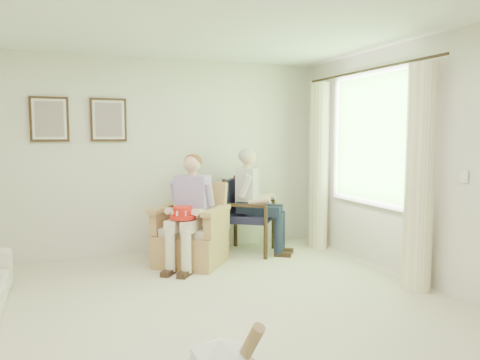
{
  "coord_description": "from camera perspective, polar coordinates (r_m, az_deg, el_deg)",
  "views": [
    {
      "loc": [
        -1.09,
        -3.5,
        1.59
      ],
      "look_at": [
        0.95,
        1.69,
        1.05
      ],
      "focal_mm": 35.0,
      "sensor_mm": 36.0,
      "label": 1
    }
  ],
  "objects": [
    {
      "name": "back_wall",
      "position": [
        6.35,
        -11.61,
        2.8
      ],
      "size": [
        5.0,
        0.04,
        2.6
      ],
      "primitive_type": "cube",
      "color": "silver",
      "rests_on": "ground"
    },
    {
      "name": "framed_print_right",
      "position": [
        6.24,
        -15.74,
        7.07
      ],
      "size": [
        0.45,
        0.05,
        0.55
      ],
      "color": "#382114",
      "rests_on": "back_wall"
    },
    {
      "name": "red_hat",
      "position": [
        5.46,
        -6.99,
        -4.09
      ],
      "size": [
        0.3,
        0.3,
        0.14
      ],
      "color": "red",
      "rests_on": "person_wicker"
    },
    {
      "name": "wood_armchair",
      "position": [
        6.39,
        0.89,
        -3.89
      ],
      "size": [
        0.64,
        0.6,
        0.99
      ],
      "rotation": [
        0.0,
        0.0,
        0.95
      ],
      "color": "black",
      "rests_on": "ground"
    },
    {
      "name": "floor",
      "position": [
        3.99,
        -4.07,
        -17.96
      ],
      "size": [
        5.5,
        5.5,
        0.0
      ],
      "primitive_type": "plane",
      "color": "beige",
      "rests_on": "ground"
    },
    {
      "name": "person_wicker",
      "position": [
        5.63,
        -5.78,
        -2.84
      ],
      "size": [
        0.4,
        0.62,
        1.33
      ],
      "rotation": [
        0.0,
        0.0,
        -0.67
      ],
      "color": "beige",
      "rests_on": "ground"
    },
    {
      "name": "wicker_armchair",
      "position": [
        5.84,
        -6.09,
        -7.09
      ],
      "size": [
        0.78,
        0.77,
        1.0
      ],
      "rotation": [
        0.0,
        0.0,
        -0.67
      ],
      "color": "tan",
      "rests_on": "ground"
    },
    {
      "name": "curtain_right",
      "position": [
        6.64,
        9.55,
        1.65
      ],
      "size": [
        0.34,
        0.34,
        2.3
      ],
      "primitive_type": "cylinder",
      "color": "#F8F2C2",
      "rests_on": "ground"
    },
    {
      "name": "person_dark",
      "position": [
        6.21,
        1.47,
        -1.68
      ],
      "size": [
        0.4,
        0.63,
        1.38
      ],
      "rotation": [
        0.0,
        0.0,
        0.95
      ],
      "color": "#181F34",
      "rests_on": "ground"
    },
    {
      "name": "ceiling",
      "position": [
        3.8,
        -4.35,
        20.95
      ],
      "size": [
        5.0,
        5.5,
        0.02
      ],
      "primitive_type": "cube",
      "color": "white",
      "rests_on": "back_wall"
    },
    {
      "name": "framed_print_left",
      "position": [
        6.21,
        -22.22,
        6.88
      ],
      "size": [
        0.45,
        0.05,
        0.55
      ],
      "color": "#382114",
      "rests_on": "back_wall"
    },
    {
      "name": "window",
      "position": [
        5.89,
        15.69,
        5.28
      ],
      "size": [
        0.13,
        2.5,
        1.63
      ],
      "color": "#2D6B23",
      "rests_on": "right_wall"
    },
    {
      "name": "right_wall",
      "position": [
        5.02,
        24.23,
        1.73
      ],
      "size": [
        0.04,
        5.5,
        2.6
      ],
      "primitive_type": "cube",
      "color": "silver",
      "rests_on": "ground"
    },
    {
      "name": "curtain_left",
      "position": [
        5.07,
        21.04,
        0.18
      ],
      "size": [
        0.34,
        0.34,
        2.3
      ],
      "primitive_type": "cylinder",
      "color": "#F8F2C2",
      "rests_on": "ground"
    }
  ]
}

